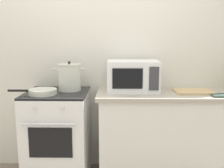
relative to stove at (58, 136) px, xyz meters
The scene contains 9 objects.
back_wall 1.09m from the stove, 29.72° to the left, with size 4.40×0.10×2.50m, color silver.
lower_cabinet_right 1.25m from the stove, ahead, with size 1.64×0.56×0.88m, color white.
countertop_right 1.33m from the stove, ahead, with size 1.70×0.60×0.04m, color #ADA393.
stove is the anchor object (origin of this frame).
stock_pot 0.61m from the stove, 36.76° to the left, with size 0.32×0.23×0.29m.
frying_pan 0.51m from the stove, 133.11° to the right, with size 0.46×0.26×0.05m.
microwave 0.97m from the stove, ahead, with size 0.50×0.37×0.30m.
cutting_board 1.41m from the stove, ahead, with size 0.36×0.26×0.02m, color tan.
oven_mitt 1.62m from the stove, ahead, with size 0.18×0.14×0.02m, color #384C42.
Camera 1 is at (0.24, -1.88, 1.44)m, focal length 41.79 mm.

